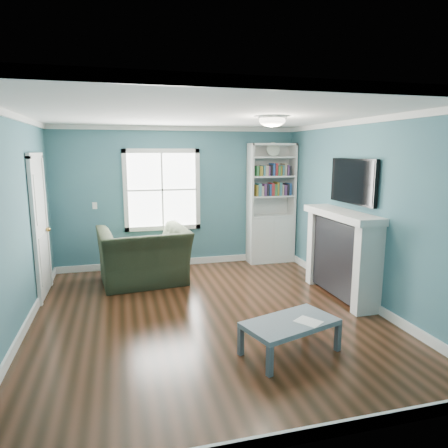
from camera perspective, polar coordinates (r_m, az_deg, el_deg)
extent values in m
plane|color=black|center=(5.45, -2.36, -12.90)|extent=(5.00, 5.00, 0.00)
plane|color=#3A6576|center=(7.52, -6.52, 3.78)|extent=(4.50, 0.00, 4.50)
plane|color=#3A6576|center=(2.75, 8.75, -7.73)|extent=(4.50, 0.00, 4.50)
plane|color=#3A6576|center=(5.11, -27.96, -0.44)|extent=(0.00, 5.00, 5.00)
plane|color=#3A6576|center=(5.97, 19.17, 1.58)|extent=(0.00, 5.00, 5.00)
plane|color=white|center=(5.03, -2.58, 15.48)|extent=(5.00, 5.00, 0.00)
cube|color=white|center=(7.74, -6.31, -5.39)|extent=(4.50, 0.03, 0.12)
cube|color=white|center=(3.36, 7.98, -28.21)|extent=(4.50, 0.03, 0.12)
cube|color=white|center=(5.45, -26.67, -13.35)|extent=(0.03, 5.00, 0.12)
cube|color=white|center=(6.26, 18.37, -9.72)|extent=(0.03, 5.00, 0.12)
cube|color=white|center=(7.46, -6.70, 13.42)|extent=(4.50, 0.04, 0.08)
cube|color=white|center=(2.67, 9.35, 19.10)|extent=(4.50, 0.04, 0.08)
cube|color=white|center=(5.05, -28.96, 13.76)|extent=(0.04, 5.00, 0.08)
cube|color=white|center=(5.91, 19.74, 13.74)|extent=(0.04, 5.00, 0.08)
cube|color=white|center=(7.46, -8.82, 4.83)|extent=(1.24, 0.01, 1.34)
cube|color=white|center=(7.41, -13.91, 4.62)|extent=(0.08, 0.06, 1.50)
cube|color=white|center=(7.54, -3.80, 4.99)|extent=(0.08, 0.06, 1.50)
cube|color=white|center=(7.55, -8.66, -0.55)|extent=(1.40, 0.06, 0.08)
cube|color=white|center=(7.41, -8.96, 10.29)|extent=(1.40, 0.06, 0.08)
cube|color=white|center=(7.45, -8.81, 4.82)|extent=(1.24, 0.03, 0.03)
cube|color=white|center=(7.45, -8.81, 4.82)|extent=(0.03, 0.03, 1.34)
cube|color=silver|center=(7.91, 6.63, -2.14)|extent=(0.90, 0.35, 0.90)
cube|color=silver|center=(7.60, 3.77, 6.16)|extent=(0.04, 0.35, 1.40)
cube|color=silver|center=(7.91, 9.73, 6.20)|extent=(0.04, 0.35, 1.40)
cube|color=silver|center=(7.90, 6.37, 6.28)|extent=(0.90, 0.02, 1.40)
cube|color=silver|center=(7.73, 6.92, 11.23)|extent=(0.90, 0.35, 0.04)
cube|color=silver|center=(7.82, 6.70, 1.22)|extent=(0.84, 0.33, 0.03)
cube|color=silver|center=(7.77, 6.76, 3.99)|extent=(0.84, 0.33, 0.03)
cube|color=silver|center=(7.74, 6.82, 6.78)|extent=(0.84, 0.33, 0.03)
cube|color=silver|center=(7.73, 6.88, 9.45)|extent=(0.84, 0.33, 0.03)
cube|color=olive|center=(7.74, 6.84, 4.89)|extent=(0.70, 0.25, 0.22)
cube|color=teal|center=(7.71, 6.90, 7.70)|extent=(0.70, 0.25, 0.22)
cylinder|color=beige|center=(7.68, 7.04, 10.52)|extent=(0.26, 0.06, 0.26)
cube|color=black|center=(6.18, 16.52, -4.61)|extent=(0.30, 1.20, 1.10)
cube|color=black|center=(6.23, 16.27, -6.40)|extent=(0.22, 0.65, 0.70)
cube|color=silver|center=(5.63, 19.87, -6.25)|extent=(0.36, 0.16, 1.20)
cube|color=silver|center=(6.74, 13.44, -3.25)|extent=(0.36, 0.16, 1.20)
cube|color=silver|center=(6.03, 16.51, 1.34)|extent=(0.44, 1.58, 0.10)
cube|color=black|center=(6.06, 17.96, 5.83)|extent=(0.06, 1.10, 0.65)
cube|color=silver|center=(6.50, -24.79, -0.58)|extent=(0.04, 0.80, 2.05)
cube|color=white|center=(6.06, -25.42, -1.36)|extent=(0.05, 0.08, 2.13)
cube|color=white|center=(6.94, -24.08, 0.10)|extent=(0.05, 0.08, 2.13)
cube|color=white|center=(6.40, -25.43, 8.82)|extent=(0.05, 0.98, 0.08)
sphere|color=#BF8C3F|center=(6.79, -23.82, -0.72)|extent=(0.07, 0.07, 0.07)
ellipsoid|color=white|center=(5.38, 6.91, 14.44)|extent=(0.34, 0.34, 0.15)
cylinder|color=white|center=(5.38, 6.92, 14.91)|extent=(0.38, 0.38, 0.03)
cube|color=white|center=(7.45, -17.98, 2.51)|extent=(0.08, 0.01, 0.12)
imported|color=black|center=(6.68, -11.44, -3.18)|extent=(1.49, 1.06, 1.22)
cube|color=#485057|center=(4.09, 6.55, -18.90)|extent=(0.07, 0.07, 0.31)
cube|color=#485057|center=(4.68, 15.94, -15.28)|extent=(0.07, 0.07, 0.31)
cube|color=#485057|center=(4.44, 2.40, -16.37)|extent=(0.07, 0.07, 0.31)
cube|color=#485057|center=(4.99, 11.63, -13.45)|extent=(0.07, 0.07, 0.31)
cube|color=slate|center=(4.45, 9.45, -13.82)|extent=(1.12, 0.82, 0.05)
cube|color=white|center=(4.46, 11.97, -13.47)|extent=(0.32, 0.33, 0.00)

